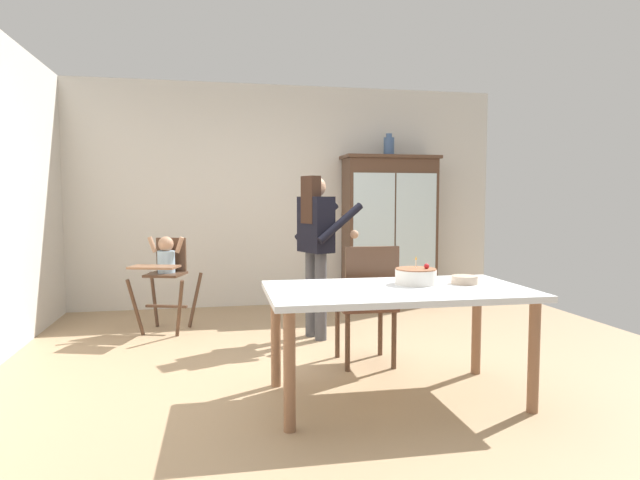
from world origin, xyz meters
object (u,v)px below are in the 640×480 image
Objects in this scene: china_cabinet at (389,230)px; dining_table at (397,301)px; ceramic_vase at (389,146)px; serving_bowl at (465,280)px; dining_chair_far_side at (368,297)px; adult_person at (316,236)px; high_chair_with_toddler at (166,266)px; birthday_cake at (416,276)px.

dining_table is at bearing -107.88° from china_cabinet.
china_cabinet is at bearing -13.10° from ceramic_vase.
ceramic_vase is at bearing 81.17° from serving_bowl.
ceramic_vase is at bearing 166.90° from china_cabinet.
dining_chair_far_side reaches higher than serving_bowl.
dining_table is (-1.00, -3.09, -0.28)m from china_cabinet.
dining_chair_far_side is (0.01, 0.69, -0.10)m from dining_table.
high_chair_with_toddler is at bearing 47.43° from adult_person.
dining_chair_far_side is (-0.17, 0.56, -0.24)m from birthday_cake.
ceramic_vase is at bearing 72.41° from dining_table.
serving_bowl is (0.33, -0.06, -0.03)m from birthday_cake.
high_chair_with_toddler reaches higher than birthday_cake.
serving_bowl is (2.14, -2.12, 0.11)m from high_chair_with_toddler.
ceramic_vase reaches higher than adult_person.
china_cabinet is at bearing -111.06° from dining_chair_far_side.
ceramic_vase is (-0.02, 0.00, 1.04)m from china_cabinet.
birthday_cake is at bearing 107.70° from dining_chair_far_side.
birthday_cake is (-0.80, -2.97, -1.17)m from ceramic_vase.
birthday_cake reaches higher than dining_table.
dining_table is 9.51× the size of serving_bowl.
ceramic_vase is 0.16× the size of dining_table.
high_chair_with_toddler is at bearing -160.92° from ceramic_vase.
dining_table is (-0.98, -3.09, -1.31)m from ceramic_vase.
serving_bowl is at bearing -176.43° from adult_person.
ceramic_vase is 2.13m from adult_person.
china_cabinet reaches higher than dining_chair_far_side.
china_cabinet reaches higher than adult_person.
serving_bowl is (0.73, -1.57, -0.20)m from adult_person.
adult_person reaches higher than birthday_cake.
birthday_cake is (0.39, -1.51, -0.17)m from adult_person.
dining_table is at bearing -35.53° from high_chair_with_toddler.
serving_bowl is at bearing -98.83° from ceramic_vase.
china_cabinet reaches higher than serving_bowl.
serving_bowl is at bearing 130.09° from dining_chair_far_side.
high_chair_with_toddler is 5.28× the size of serving_bowl.
high_chair_with_toddler is 0.62× the size of adult_person.
high_chair_with_toddler is at bearing 131.23° from birthday_cake.
adult_person is (-1.21, -1.45, 0.04)m from china_cabinet.
dining_chair_far_side is at bearing -112.31° from china_cabinet.
dining_chair_far_side is at bearing 89.05° from dining_table.
adult_person is 1.57m from birthday_cake.
china_cabinet is 6.60× the size of birthday_cake.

